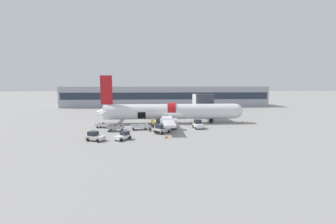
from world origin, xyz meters
The scene contains 17 objects.
ground_plane centered at (0.00, 0.00, 0.00)m, with size 500.00×500.00×0.00m, color gray.
terminal_strip centered at (0.00, 44.04, 4.01)m, with size 80.61×13.08×8.01m.
jet_bridge_stub centered at (7.30, 7.67, 4.61)m, with size 4.02×9.08×6.49m.
airplane centered at (-1.35, 2.35, 2.60)m, with size 33.42×26.76×10.72m.
baggage_tug_lead centered at (-9.68, -12.48, 0.57)m, with size 2.68×2.86×1.34m.
baggage_tug_mid centered at (4.04, -3.96, 0.73)m, with size 2.18×2.91×1.73m.
baggage_tug_rear centered at (-14.03, -12.80, 0.63)m, with size 3.19×2.63×1.46m.
baggage_tug_spare centered at (-3.41, -7.91, 0.73)m, with size 3.13×3.15×1.70m.
baggage_cart_loading centered at (-7.52, -4.48, 0.52)m, with size 4.35×2.40×0.99m.
baggage_cart_queued centered at (-11.89, -5.79, 0.60)m, with size 4.05×2.03×1.23m.
baggage_cart_empty centered at (-14.84, -1.90, 0.45)m, with size 4.31×2.31×0.93m.
ground_crew_loader_a centered at (-4.92, -3.12, 0.85)m, with size 0.52×0.52×1.62m.
ground_crew_loader_b centered at (-5.19, -1.76, 0.95)m, with size 0.57×0.58×1.80m.
ground_crew_driver centered at (-3.30, -2.40, 0.85)m, with size 0.54×0.50×1.62m.
suitcase_on_tarmac_upright centered at (-5.54, -6.40, 0.36)m, with size 0.38×0.32×0.83m.
safety_cone_nose centered at (15.18, 1.17, 0.31)m, with size 0.49×0.49×0.67m.
safety_cone_engine_left centered at (-2.77, -11.68, 0.33)m, with size 0.50×0.50×0.71m.
Camera 1 is at (-4.78, -47.82, 8.75)m, focal length 24.00 mm.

